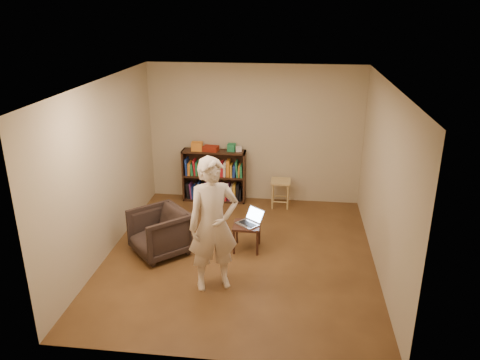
# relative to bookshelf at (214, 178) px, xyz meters

# --- Properties ---
(floor) EXTENTS (4.50, 4.50, 0.00)m
(floor) POSITION_rel_bookshelf_xyz_m (0.75, -2.09, -0.44)
(floor) COLOR #4D3119
(floor) RESTS_ON ground
(ceiling) EXTENTS (4.50, 4.50, 0.00)m
(ceiling) POSITION_rel_bookshelf_xyz_m (0.75, -2.09, 2.16)
(ceiling) COLOR silver
(ceiling) RESTS_ON wall_back
(wall_back) EXTENTS (4.00, 0.00, 4.00)m
(wall_back) POSITION_rel_bookshelf_xyz_m (0.75, 0.16, 0.86)
(wall_back) COLOR #C3AF93
(wall_back) RESTS_ON floor
(wall_left) EXTENTS (0.00, 4.50, 4.50)m
(wall_left) POSITION_rel_bookshelf_xyz_m (-1.25, -2.09, 0.86)
(wall_left) COLOR #C3AF93
(wall_left) RESTS_ON floor
(wall_right) EXTENTS (0.00, 4.50, 4.50)m
(wall_right) POSITION_rel_bookshelf_xyz_m (2.75, -2.09, 0.86)
(wall_right) COLOR #C3AF93
(wall_right) RESTS_ON floor
(bookshelf) EXTENTS (1.20, 0.30, 1.00)m
(bookshelf) POSITION_rel_bookshelf_xyz_m (0.00, 0.00, 0.00)
(bookshelf) COLOR black
(bookshelf) RESTS_ON floor
(box_yellow) EXTENTS (0.21, 0.16, 0.17)m
(box_yellow) POSITION_rel_bookshelf_xyz_m (-0.31, -0.04, 0.64)
(box_yellow) COLOR orange
(box_yellow) RESTS_ON bookshelf
(red_cloth) EXTENTS (0.30, 0.24, 0.09)m
(red_cloth) POSITION_rel_bookshelf_xyz_m (-0.05, -0.02, 0.61)
(red_cloth) COLOR maroon
(red_cloth) RESTS_ON bookshelf
(box_green) EXTENTS (0.15, 0.15, 0.14)m
(box_green) POSITION_rel_bookshelf_xyz_m (0.34, 0.01, 0.63)
(box_green) COLOR #22804C
(box_green) RESTS_ON bookshelf
(box_white) EXTENTS (0.13, 0.13, 0.09)m
(box_white) POSITION_rel_bookshelf_xyz_m (0.47, 0.02, 0.60)
(box_white) COLOR silver
(box_white) RESTS_ON bookshelf
(stool) EXTENTS (0.36, 0.36, 0.52)m
(stool) POSITION_rel_bookshelf_xyz_m (1.28, -0.16, -0.02)
(stool) COLOR #A68E50
(stool) RESTS_ON floor
(armchair) EXTENTS (1.08, 1.08, 0.70)m
(armchair) POSITION_rel_bookshelf_xyz_m (-0.46, -2.17, -0.09)
(armchair) COLOR #2F251F
(armchair) RESTS_ON floor
(side_table) EXTENTS (0.41, 0.41, 0.42)m
(side_table) POSITION_rel_bookshelf_xyz_m (0.83, -1.88, -0.09)
(side_table) COLOR black
(side_table) RESTS_ON floor
(laptop) EXTENTS (0.47, 0.47, 0.22)m
(laptop) POSITION_rel_bookshelf_xyz_m (0.88, -1.83, 0.04)
(laptop) COLOR #AAAAAE
(laptop) RESTS_ON side_table
(person) EXTENTS (0.78, 0.65, 1.82)m
(person) POSITION_rel_bookshelf_xyz_m (0.51, -2.94, 0.47)
(person) COLOR beige
(person) RESTS_ON floor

